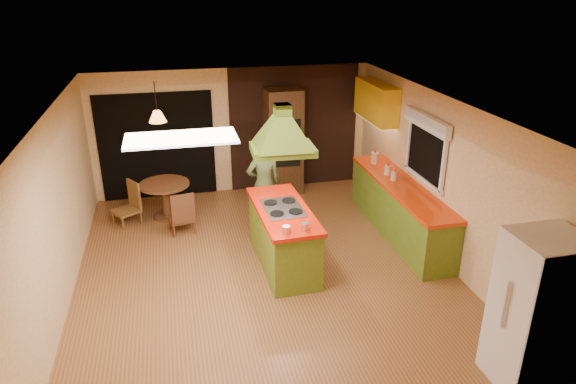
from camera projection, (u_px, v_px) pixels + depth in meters
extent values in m
plane|color=#955B30|center=(265.00, 268.00, 7.81)|extent=(6.50, 6.50, 0.00)
plane|color=beige|center=(233.00, 131.00, 10.24)|extent=(5.50, 0.00, 5.50)
plane|color=beige|center=(332.00, 335.00, 4.41)|extent=(5.50, 0.00, 5.50)
plane|color=beige|center=(58.00, 211.00, 6.75)|extent=(0.00, 6.50, 6.50)
plane|color=beige|center=(438.00, 177.00, 7.90)|extent=(0.00, 6.50, 6.50)
plane|color=silver|center=(261.00, 106.00, 6.84)|extent=(6.50, 6.50, 0.00)
cube|color=#381E14|center=(294.00, 128.00, 10.49)|extent=(2.64, 0.03, 2.50)
cube|color=black|center=(157.00, 146.00, 9.99)|extent=(2.20, 0.03, 2.10)
cube|color=olive|center=(399.00, 211.00, 8.69)|extent=(0.58, 3.00, 0.86)
cube|color=#E53807|center=(402.00, 186.00, 8.51)|extent=(0.62, 3.05, 0.06)
cube|color=yellow|center=(376.00, 102.00, 9.57)|extent=(0.34, 1.40, 0.70)
cube|color=black|center=(426.00, 151.00, 8.14)|extent=(0.03, 1.16, 0.96)
cube|color=white|center=(427.00, 122.00, 7.94)|extent=(0.10, 1.35, 0.22)
cube|color=white|center=(181.00, 138.00, 5.54)|extent=(1.20, 0.60, 0.03)
cube|color=olive|center=(283.00, 238.00, 7.77)|extent=(0.75, 1.81, 0.88)
cube|color=red|center=(283.00, 210.00, 7.59)|extent=(0.82, 1.90, 0.06)
cube|color=silver|center=(283.00, 208.00, 7.57)|extent=(0.57, 0.80, 0.02)
cube|color=#536D1B|center=(283.00, 150.00, 7.22)|extent=(0.91, 0.67, 0.11)
pyramid|color=#536D1B|center=(283.00, 115.00, 7.03)|extent=(0.91, 0.67, 0.45)
cube|color=#536D1B|center=(283.00, 109.00, 7.00)|extent=(0.22, 0.22, 0.15)
imported|color=#48542C|center=(264.00, 184.00, 8.76)|extent=(0.65, 0.47, 1.65)
cube|color=white|center=(536.00, 312.00, 5.33)|extent=(0.73, 0.69, 1.76)
cube|color=#4F3119|center=(283.00, 142.00, 10.25)|extent=(0.72, 0.60, 2.11)
cube|color=black|center=(287.00, 131.00, 9.86)|extent=(0.54, 0.04, 0.45)
cube|color=black|center=(287.00, 156.00, 10.06)|extent=(0.54, 0.04, 0.45)
cylinder|color=brown|center=(164.00, 184.00, 9.23)|extent=(0.89, 0.89, 0.05)
cylinder|color=brown|center=(166.00, 200.00, 9.35)|extent=(0.14, 0.14, 0.62)
cylinder|color=brown|center=(167.00, 216.00, 9.47)|extent=(0.50, 0.50, 0.05)
cone|color=#FF9E3F|center=(157.00, 116.00, 8.75)|extent=(0.31, 0.31, 0.19)
cylinder|color=#F8E2C7|center=(375.00, 158.00, 9.42)|extent=(0.18, 0.18, 0.21)
cylinder|color=#FEF4CC|center=(388.00, 170.00, 8.89)|extent=(0.14, 0.14, 0.17)
cylinder|color=beige|center=(394.00, 176.00, 8.65)|extent=(0.13, 0.13, 0.16)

